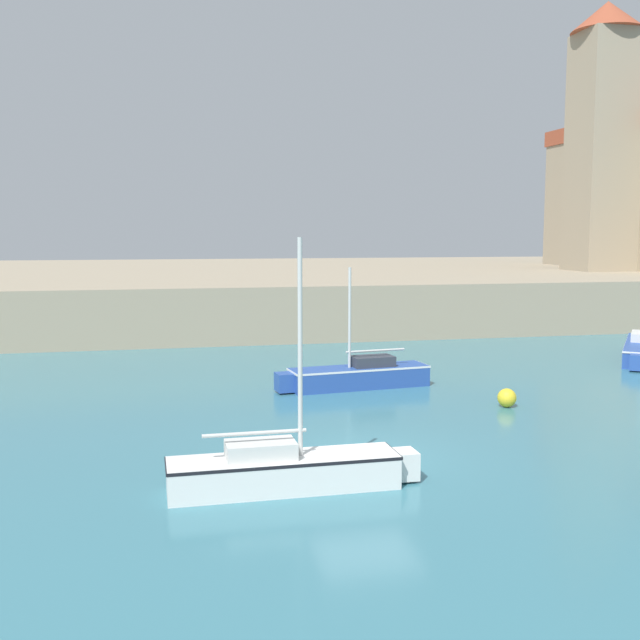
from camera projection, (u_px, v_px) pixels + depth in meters
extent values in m
plane|color=teal|center=(366.00, 457.00, 18.30)|extent=(200.00, 200.00, 0.00)
cube|color=gray|center=(225.00, 287.00, 55.62)|extent=(120.00, 40.00, 2.83)
cube|color=#284C9E|center=(639.00, 362.00, 29.51)|extent=(0.93, 0.90, 0.62)
cube|color=#284C9E|center=(359.00, 377.00, 26.47)|extent=(5.07, 1.81, 0.74)
cube|color=#284C9E|center=(284.00, 382.00, 25.58)|extent=(0.63, 0.74, 0.63)
cube|color=white|center=(359.00, 368.00, 26.43)|extent=(5.12, 1.83, 0.07)
cylinder|color=silver|center=(350.00, 318.00, 26.10)|extent=(0.10, 0.10, 3.52)
cylinder|color=silver|center=(375.00, 351.00, 26.56)|extent=(2.23, 0.34, 0.08)
cube|color=#333842|center=(372.00, 361.00, 26.56)|extent=(1.58, 1.03, 0.36)
cube|color=white|center=(284.00, 473.00, 15.94)|extent=(4.91, 1.25, 0.72)
cube|color=white|center=(404.00, 464.00, 16.55)|extent=(0.54, 0.65, 0.61)
cube|color=black|center=(284.00, 458.00, 15.90)|extent=(4.96, 1.26, 0.07)
cylinder|color=silver|center=(300.00, 348.00, 15.71)|extent=(0.10, 0.10, 4.64)
cylinder|color=silver|center=(255.00, 433.00, 15.70)|extent=(2.20, 0.11, 0.08)
cube|color=silver|center=(261.00, 450.00, 15.77)|extent=(1.48, 0.84, 0.36)
sphere|color=yellow|center=(507.00, 398.00, 23.49)|extent=(0.59, 0.59, 0.59)
cube|color=gray|center=(602.00, 153.00, 51.32)|extent=(3.71, 3.71, 16.08)
cone|color=#9E472D|center=(608.00, 16.00, 50.27)|extent=(4.82, 4.82, 2.00)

